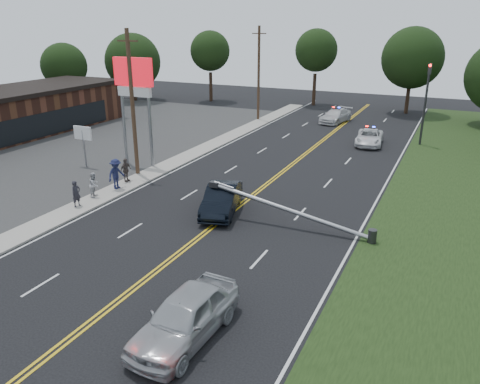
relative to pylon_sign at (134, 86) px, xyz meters
The scene contains 23 objects.
ground 18.50m from the pylon_sign, 53.13° to the right, with size 120.00×120.00×0.00m, color black.
parking_lot 11.92m from the pylon_sign, 157.17° to the right, with size 25.00×60.00×0.01m, color #2D2D2D.
sidewalk 7.46m from the pylon_sign, 62.30° to the right, with size 1.80×70.00×0.12m, color #9A958B.
centerline_yellow 12.73m from the pylon_sign, 20.85° to the right, with size 0.36×80.00×0.00m, color gold.
pylon_sign is the anchor object (origin of this frame).
small_sign 5.45m from the pylon_sign, 150.26° to the right, with size 1.60×0.14×3.10m.
traffic_signal 24.75m from the pylon_sign, 40.39° to the left, with size 0.28×0.41×7.05m.
fallen_streetlight 16.66m from the pylon_sign, 22.22° to the right, with size 9.36×0.44×1.91m.
utility_pole_mid 2.55m from the pylon_sign, 56.98° to the right, with size 1.60×0.28×10.00m.
utility_pole_far 20.06m from the pylon_sign, 86.28° to the left, with size 1.60×0.28×10.00m.
tree_3 30.08m from the pylon_sign, 144.11° to the left, with size 5.66×5.66×7.95m.
tree_4 32.25m from the pylon_sign, 127.69° to the left, with size 7.50×7.50×9.02m.
tree_5 31.12m from the pylon_sign, 108.48° to the left, with size 5.28×5.28×9.33m.
tree_6 32.62m from the pylon_sign, 83.01° to the left, with size 5.34×5.34×9.62m.
tree_7 35.12m from the pylon_sign, 63.33° to the left, with size 7.01×7.01×9.94m.
crashed_sedan 12.60m from the pylon_sign, 29.50° to the right, with size 1.70×4.87×1.60m, color black.
waiting_sedan 22.21m from the pylon_sign, 49.18° to the right, with size 2.01×5.00×1.70m, color #A8AAB0.
emergency_a 20.95m from the pylon_sign, 43.63° to the left, with size 2.21×4.79×1.33m, color silver.
emergency_b 24.91m from the pylon_sign, 67.16° to the left, with size 2.03×5.00×1.45m, color silver.
bystander_a 10.31m from the pylon_sign, 77.12° to the right, with size 0.57×0.37×1.57m, color #25242B.
bystander_b 8.84m from the pylon_sign, 75.53° to the right, with size 0.76×0.59×1.55m, color #AEAEB3.
bystander_c 7.46m from the pylon_sign, 68.18° to the right, with size 1.29×0.74×1.99m, color #1A1F42.
bystander_d 6.57m from the pylon_sign, 65.70° to the right, with size 0.95×0.40×1.62m, color #504440.
Camera 1 is at (11.13, -13.86, 10.39)m, focal length 35.00 mm.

